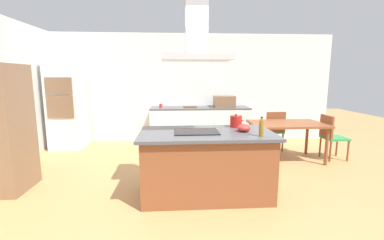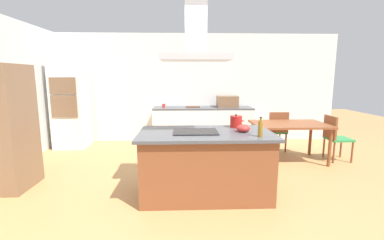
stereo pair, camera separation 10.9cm
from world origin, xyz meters
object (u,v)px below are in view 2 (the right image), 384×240
(countertop_microwave, at_px, (227,102))
(chair_facing_back_wall, at_px, (277,129))
(coffee_mug_red, at_px, (164,106))
(dining_table, at_px, (289,127))
(mixing_bowl, at_px, (243,128))
(chair_at_right_end, at_px, (335,135))
(tea_kettle, at_px, (236,121))
(olive_oil_bottle, at_px, (260,128))
(range_hood, at_px, (196,41))
(cooktop, at_px, (195,132))
(wall_oven_stack, at_px, (70,100))
(cutting_board, at_px, (193,107))

(countertop_microwave, distance_m, chair_facing_back_wall, 1.36)
(countertop_microwave, distance_m, coffee_mug_red, 1.55)
(countertop_microwave, relative_size, coffee_mug_red, 5.56)
(chair_facing_back_wall, bearing_deg, dining_table, -90.00)
(mixing_bowl, distance_m, coffee_mug_red, 3.16)
(countertop_microwave, height_order, chair_at_right_end, countertop_microwave)
(tea_kettle, distance_m, olive_oil_bottle, 0.65)
(tea_kettle, height_order, range_hood, range_hood)
(cooktop, height_order, chair_at_right_end, cooktop)
(dining_table, bearing_deg, mixing_bowl, -130.71)
(countertop_microwave, xyz_separation_m, chair_at_right_end, (1.89, -1.44, -0.53))
(countertop_microwave, bearing_deg, mixing_bowl, -95.41)
(coffee_mug_red, bearing_deg, wall_oven_stack, -173.94)
(cooktop, relative_size, dining_table, 0.43)
(cutting_board, bearing_deg, mixing_bowl, -79.10)
(dining_table, bearing_deg, chair_at_right_end, 0.00)
(coffee_mug_red, distance_m, dining_table, 2.92)
(mixing_bowl, relative_size, chair_facing_back_wall, 0.21)
(tea_kettle, bearing_deg, wall_oven_stack, 145.42)
(tea_kettle, relative_size, chair_at_right_end, 0.25)
(countertop_microwave, bearing_deg, tea_kettle, -96.83)
(wall_oven_stack, bearing_deg, chair_at_right_end, -12.17)
(cooktop, height_order, countertop_microwave, countertop_microwave)
(tea_kettle, xyz_separation_m, coffee_mug_red, (-1.24, 2.56, -0.04))
(coffee_mug_red, distance_m, range_hood, 3.16)
(mixing_bowl, xyz_separation_m, dining_table, (1.25, 1.46, -0.28))
(tea_kettle, xyz_separation_m, chair_facing_back_wall, (1.29, 1.79, -0.48))
(cooktop, relative_size, coffee_mug_red, 6.67)
(countertop_microwave, relative_size, cutting_board, 1.47)
(wall_oven_stack, xyz_separation_m, chair_at_right_end, (5.58, -1.20, -0.59))
(chair_facing_back_wall, bearing_deg, coffee_mug_red, 163.18)
(cutting_board, xyz_separation_m, chair_at_right_end, (2.73, -1.49, -0.40))
(countertop_microwave, height_order, dining_table, countertop_microwave)
(tea_kettle, xyz_separation_m, olive_oil_bottle, (0.18, -0.63, 0.02))
(olive_oil_bottle, xyz_separation_m, chair_facing_back_wall, (1.11, 2.42, -0.50))
(cooktop, xyz_separation_m, chair_at_right_end, (2.82, 1.44, -0.40))
(chair_facing_back_wall, bearing_deg, wall_oven_stack, 173.42)
(chair_facing_back_wall, bearing_deg, mixing_bowl, -120.57)
(coffee_mug_red, height_order, dining_table, coffee_mug_red)
(coffee_mug_red, bearing_deg, range_hood, -77.72)
(cooktop, bearing_deg, chair_facing_back_wall, 47.89)
(chair_at_right_end, bearing_deg, dining_table, -180.00)
(olive_oil_bottle, height_order, chair_at_right_end, olive_oil_bottle)
(cutting_board, height_order, wall_oven_stack, wall_oven_stack)
(chair_at_right_end, bearing_deg, chair_facing_back_wall, 143.99)
(countertop_microwave, relative_size, range_hood, 0.56)
(dining_table, xyz_separation_m, chair_at_right_end, (0.92, 0.00, -0.16))
(coffee_mug_red, height_order, chair_at_right_end, coffee_mug_red)
(chair_facing_back_wall, xyz_separation_m, range_hood, (-1.91, -2.11, 1.59))
(cooktop, height_order, tea_kettle, tea_kettle)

